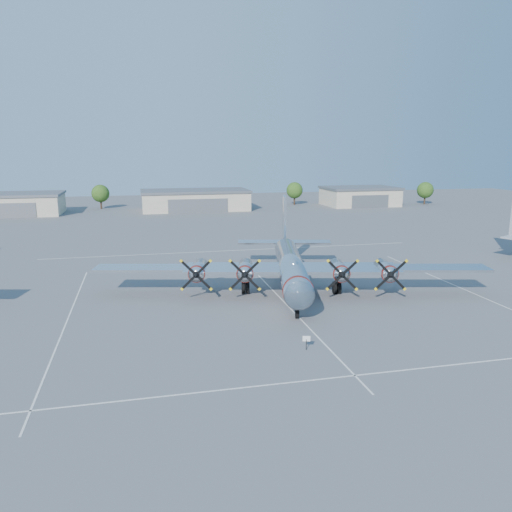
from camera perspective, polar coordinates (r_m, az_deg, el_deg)
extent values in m
plane|color=#515154|center=(57.42, 2.20, -4.21)|extent=(260.00, 260.00, 0.00)
cube|color=silver|center=(51.27, -20.82, -7.04)|extent=(0.15, 40.00, 0.01)
cube|color=silver|center=(52.83, 3.64, -5.68)|extent=(0.15, 40.00, 0.01)
cube|color=silver|center=(62.61, 23.34, -3.83)|extent=(0.15, 40.00, 0.01)
cube|color=silver|center=(38.00, 11.23, -13.25)|extent=(60.00, 0.15, 0.01)
cube|color=silver|center=(81.10, -2.47, 0.64)|extent=(60.00, 0.15, 0.01)
cube|color=#B5AB90|center=(139.15, -25.79, 5.26)|extent=(22.00, 14.00, 4.80)
cube|color=slate|center=(138.91, -25.90, 6.36)|extent=(22.60, 14.60, 0.60)
cube|color=slate|center=(132.38, -26.41, 4.65)|extent=(12.10, 0.20, 3.60)
cube|color=#B5AB90|center=(136.60, -6.97, 6.27)|extent=(28.00, 14.00, 4.80)
cube|color=slate|center=(136.36, -7.00, 7.39)|extent=(28.60, 14.60, 0.60)
cube|color=slate|center=(129.70, -6.62, 5.70)|extent=(15.40, 0.20, 3.60)
cube|color=#B5AB90|center=(149.57, 11.75, 6.61)|extent=(20.00, 14.00, 4.80)
cube|color=slate|center=(149.35, 11.80, 7.64)|extent=(20.60, 14.60, 0.60)
cube|color=slate|center=(143.30, 12.92, 6.08)|extent=(11.00, 0.20, 3.60)
cylinder|color=#382619|center=(144.24, -17.28, 5.72)|extent=(0.50, 0.50, 2.80)
sphere|color=#204012|center=(143.98, -17.35, 6.84)|extent=(4.80, 4.80, 4.80)
cylinder|color=#382619|center=(148.75, 4.41, 6.41)|extent=(0.50, 0.50, 2.80)
sphere|color=#204012|center=(148.49, 4.43, 7.50)|extent=(4.80, 4.80, 4.80)
cylinder|color=#382619|center=(157.39, 18.71, 6.12)|extent=(0.50, 0.50, 2.80)
sphere|color=#204012|center=(157.15, 18.78, 7.15)|extent=(4.80, 4.80, 4.80)
cylinder|color=black|center=(41.69, 5.77, -10.04)|extent=(0.07, 0.07, 0.92)
cube|color=white|center=(41.50, 5.78, -9.38)|extent=(0.62, 0.20, 0.46)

